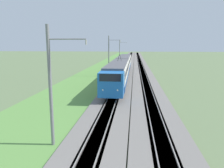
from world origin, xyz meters
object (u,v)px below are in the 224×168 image
object	(u,v)px
passenger_train	(122,66)
catenary_mast_near	(51,86)
catenary_mast_mid	(109,56)
catenary_mast_far	(120,51)

from	to	relation	value
passenger_train	catenary_mast_near	world-z (taller)	catenary_mast_near
passenger_train	catenary_mast_near	size ratio (longest dim) A/B	5.34
catenary_mast_mid	catenary_mast_far	bearing A→B (deg)	-0.00
catenary_mast_mid	catenary_mast_near	bearing A→B (deg)	-179.99
passenger_train	catenary_mast_far	xyz separation A→B (m)	(32.90, 2.73, 1.94)
catenary_mast_far	passenger_train	bearing A→B (deg)	-175.27
passenger_train	catenary_mast_near	xyz separation A→B (m)	(-31.13, 2.72, 1.76)
passenger_train	catenary_mast_far	size ratio (longest dim) A/B	5.11
catenary_mast_near	catenary_mast_far	size ratio (longest dim) A/B	0.96
passenger_train	catenary_mast_mid	world-z (taller)	catenary_mast_mid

